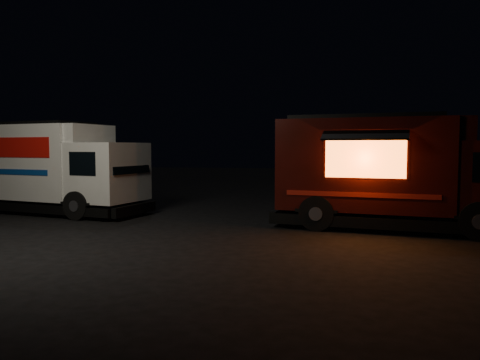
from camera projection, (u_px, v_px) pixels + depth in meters
The scene contains 3 objects.
ground at pixel (146, 230), 13.28m from camera, with size 80.00×80.00×0.00m, color black.
white_truck at pixel (54, 168), 16.76m from camera, with size 7.13×2.43×3.23m, color white, non-canonical shape.
red_truck at pixel (398, 172), 13.39m from camera, with size 7.01×2.58×3.26m, color #390C0A, non-canonical shape.
Camera 1 is at (4.87, -12.50, 2.34)m, focal length 35.00 mm.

